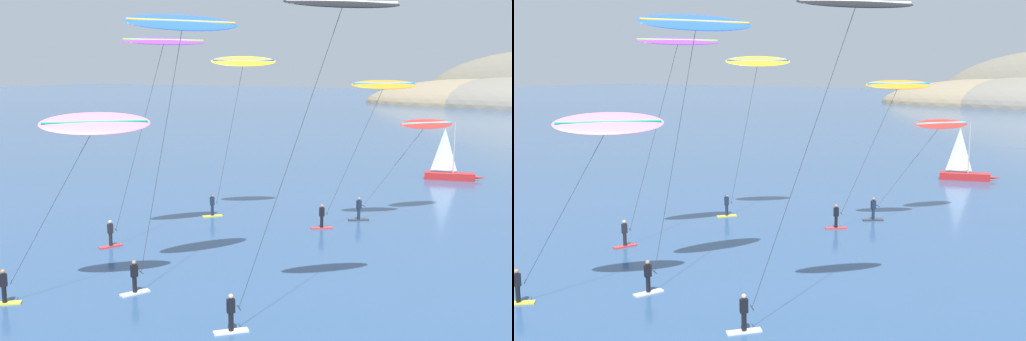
# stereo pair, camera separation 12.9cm
# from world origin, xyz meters

# --- Properties ---
(sailboat_near) EXTENTS (5.94, 2.65, 5.70)m
(sailboat_near) POSITION_xyz_m (-9.11, 55.12, 0.64)
(sailboat_near) COLOR #B22323
(sailboat_near) RESTS_ON ground
(kitesurfer_black) EXTENTS (6.04, 6.52, 13.99)m
(kitesurfer_black) POSITION_xyz_m (-4.06, 16.01, 12.42)
(kitesurfer_black) COLOR silver
(kitesurfer_black) RESTS_ON ground
(kitesurfer_red) EXTENTS (6.04, 7.23, 7.29)m
(kitesurfer_red) POSITION_xyz_m (-7.25, 38.33, 6.33)
(kitesurfer_red) COLOR #2D2D33
(kitesurfer_red) RESTS_ON ground
(kitesurfer_blue) EXTENTS (4.10, 6.30, 13.72)m
(kitesurfer_blue) POSITION_xyz_m (-12.42, 16.52, 12.42)
(kitesurfer_blue) COLOR silver
(kitesurfer_blue) RESTS_ON ground
(kitesurfer_yellow) EXTENTS (4.72, 4.31, 11.94)m
(kitesurfer_yellow) POSITION_xyz_m (-18.44, 31.06, 10.57)
(kitesurfer_yellow) COLOR yellow
(kitesurfer_yellow) RESTS_ON ground
(kitesurfer_pink) EXTENTS (6.00, 6.30, 9.03)m
(kitesurfer_pink) POSITION_xyz_m (-15.10, 12.90, 7.88)
(kitesurfer_pink) COLOR yellow
(kitesurfer_pink) RESTS_ON ground
(kitesurfer_orange) EXTENTS (6.13, 5.16, 10.27)m
(kitesurfer_orange) POSITION_xyz_m (-8.64, 33.12, 8.98)
(kitesurfer_orange) COLOR red
(kitesurfer_orange) RESTS_ON ground
(kitesurfer_purple) EXTENTS (4.55, 6.54, 12.98)m
(kitesurfer_purple) POSITION_xyz_m (-18.79, 22.49, 11.74)
(kitesurfer_purple) COLOR red
(kitesurfer_purple) RESTS_ON ground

